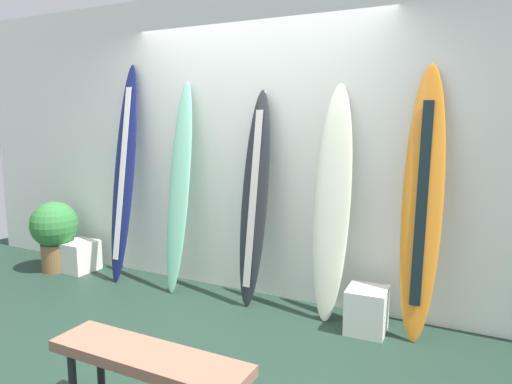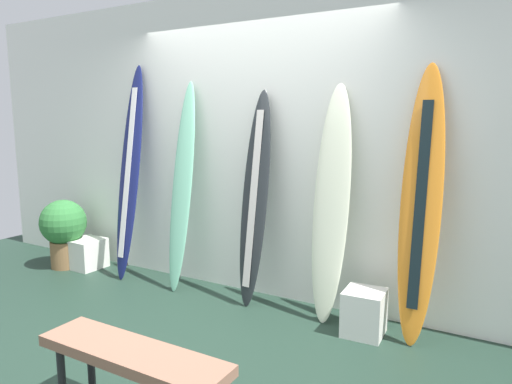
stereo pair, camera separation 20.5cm
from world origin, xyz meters
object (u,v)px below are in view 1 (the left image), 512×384
Objects in this scene: surfboard_navy at (124,175)px; surfboard_charcoal at (255,199)px; surfboard_ivory at (332,205)px; bench at (148,363)px; potted_plant at (55,231)px; display_block_center at (367,310)px; surfboard_sunset at (422,203)px; display_block_left at (79,256)px; surfboard_seafoam at (179,189)px.

surfboard_navy is 1.15× the size of surfboard_charcoal.
surfboard_ivory reaches higher than bench.
surfboard_charcoal is at bearing 0.79° from surfboard_navy.
surfboard_ivory is 3.09m from potted_plant.
display_block_center is 1.86m from bench.
display_block_center is at bearing -157.68° from surfboard_sunset.
display_block_center is 0.31× the size of bench.
surfboard_navy reaches higher than potted_plant.
bench is (1.79, -1.82, -0.68)m from surfboard_navy.
display_block_center reaches higher than display_block_left.
display_block_center is at bearing -2.71° from surfboard_navy.
surfboard_ivory is 1.97m from bench.
surfboard_sunset is 2.22m from bench.
surfboard_sunset is at bearing 0.12° from surfboard_charcoal.
bench is (-1.07, -1.84, -0.63)m from surfboard_sunset.
surfboard_navy is 1.14× the size of surfboard_ivory.
surfboard_seafoam is 0.97× the size of surfboard_sunset.
display_block_left is 0.31× the size of bench.
display_block_center is at bearing -0.98° from display_block_left.
potted_plant is (-3.74, -0.19, -0.58)m from surfboard_sunset.
display_block_center is at bearing -3.74° from surfboard_seafoam.
surfboard_seafoam is at bearing -178.61° from surfboard_charcoal.
bench is at bearing -35.76° from display_block_left.
display_block_left is 0.38m from potted_plant.
surfboard_ivory reaches higher than potted_plant.
surfboard_ivory is (1.50, 0.04, -0.03)m from surfboard_seafoam.
display_block_left is (-0.64, -0.07, -0.92)m from surfboard_navy.
surfboard_sunset is 5.92× the size of display_block_left.
surfboard_charcoal is 2.49× the size of potted_plant.
display_block_center is (-0.35, -0.14, -0.85)m from surfboard_sunset.
surfboard_seafoam is 1.04× the size of surfboard_ivory.
surfboard_seafoam is at bearing 176.26° from display_block_center.
surfboard_seafoam reaches higher than display_block_center.
surfboard_ivory is at bearing 155.35° from display_block_center.
surfboard_navy reaches higher than surfboard_sunset.
surfboard_seafoam is 1.05× the size of surfboard_charcoal.
bench is at bearing -101.53° from surfboard_ivory.
surfboard_navy is at bearing 5.88° from display_block_left.
display_block_center is (1.84, -0.12, -0.81)m from surfboard_seafoam.
surfboard_charcoal is 5.42× the size of display_block_center.
surfboard_charcoal is (0.80, 0.02, -0.03)m from surfboard_seafoam.
surfboard_seafoam is 1.55m from display_block_left.
surfboard_ivory reaches higher than surfboard_charcoal.
surfboard_charcoal reaches higher than potted_plant.
surfboard_navy is 6.25× the size of display_block_center.
surfboard_ivory is (2.17, 0.04, -0.13)m from surfboard_navy.
surfboard_seafoam is 0.80m from surfboard_charcoal.
potted_plant is (-1.55, -0.17, -0.54)m from surfboard_seafoam.
surfboard_charcoal is 1.31m from display_block_center.
display_block_center is 0.46× the size of potted_plant.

